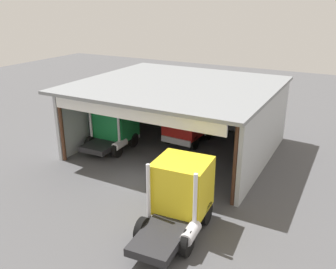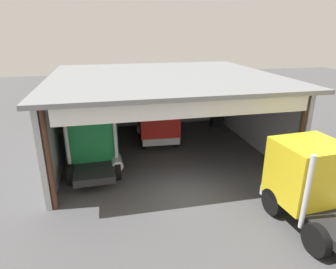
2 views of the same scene
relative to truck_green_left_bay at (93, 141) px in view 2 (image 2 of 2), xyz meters
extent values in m
plane|color=#4C4C4F|center=(4.19, -3.53, -1.70)|extent=(80.00, 80.00, 0.00)
cube|color=#ADB2B7|center=(4.19, 7.46, 0.63)|extent=(12.16, 0.24, 4.66)
cube|color=#ADB2B7|center=(-1.89, 1.97, 0.63)|extent=(0.24, 10.99, 4.66)
cube|color=#ADB2B7|center=(10.27, 1.97, 0.63)|extent=(0.24, 10.99, 4.66)
cube|color=gray|center=(4.19, 1.53, 3.06)|extent=(12.76, 11.87, 0.20)
cylinder|color=#4C2D1E|center=(-1.64, -3.38, 0.63)|extent=(0.24, 0.24, 4.66)
cylinder|color=#4C2D1E|center=(10.02, -3.38, 0.63)|extent=(0.24, 0.24, 4.66)
cube|color=white|center=(4.19, -3.88, 2.61)|extent=(10.94, 0.12, 0.90)
cube|color=#197F3D|center=(-0.03, 0.23, 0.28)|extent=(2.66, 2.40, 2.41)
cube|color=black|center=(-0.07, 1.41, 0.70)|extent=(2.20, 0.13, 0.72)
cube|color=silver|center=(-0.07, 1.44, -1.03)|extent=(2.46, 0.24, 0.44)
cube|color=#232326|center=(0.02, -1.35, -1.00)|extent=(2.04, 2.93, 0.36)
cylinder|color=silver|center=(-1.15, -1.11, 0.22)|extent=(0.18, 0.18, 2.80)
cylinder|color=silver|center=(1.18, -1.04, 0.22)|extent=(0.18, 0.18, 2.80)
cylinder|color=silver|center=(1.18, -1.01, -0.88)|extent=(0.60, 1.22, 0.56)
cylinder|color=black|center=(-1.19, 0.65, -1.18)|extent=(0.34, 1.06, 1.05)
cylinder|color=black|center=(1.10, 0.73, -1.18)|extent=(0.34, 1.06, 1.05)
cylinder|color=black|center=(-1.12, -1.38, -1.18)|extent=(0.34, 1.06, 1.05)
cylinder|color=black|center=(1.16, -1.31, -1.18)|extent=(0.34, 1.06, 1.05)
cube|color=red|center=(4.14, 2.89, 0.52)|extent=(2.61, 2.42, 2.94)
cube|color=black|center=(4.08, 1.73, 1.03)|extent=(2.11, 0.18, 0.88)
cube|color=silver|center=(4.08, 1.70, -1.05)|extent=(2.37, 0.29, 0.44)
cube|color=#232326|center=(4.24, 4.64, -1.02)|extent=(2.04, 3.28, 0.36)
cylinder|color=silver|center=(5.33, 4.12, 0.12)|extent=(0.18, 0.18, 2.64)
cylinder|color=silver|center=(3.10, 4.24, 0.12)|extent=(0.18, 0.18, 2.64)
cylinder|color=silver|center=(3.10, 4.40, -0.90)|extent=(0.63, 1.23, 0.56)
cylinder|color=black|center=(5.21, 2.38, -1.20)|extent=(0.36, 1.02, 1.01)
cylinder|color=black|center=(3.03, 2.50, -1.20)|extent=(0.36, 1.02, 1.01)
cylinder|color=black|center=(5.33, 4.58, -1.20)|extent=(0.36, 1.02, 1.01)
cylinder|color=black|center=(3.15, 4.70, -1.20)|extent=(0.36, 1.02, 1.01)
cube|color=yellow|center=(8.41, -6.12, 0.33)|extent=(2.58, 2.41, 2.44)
cube|color=black|center=(8.33, -4.98, 0.76)|extent=(2.06, 0.21, 0.73)
cube|color=silver|center=(8.33, -4.95, -0.99)|extent=(2.31, 0.32, 0.44)
cylinder|color=silver|center=(7.42, -7.46, 0.30)|extent=(0.18, 0.18, 2.86)
cylinder|color=black|center=(7.32, -5.75, -1.14)|extent=(0.38, 1.16, 1.14)
cylinder|color=black|center=(9.44, -5.59, -1.14)|extent=(0.38, 1.16, 1.14)
cylinder|color=black|center=(7.50, -8.19, -1.14)|extent=(0.38, 1.16, 1.14)
cylinder|color=gold|center=(9.42, 6.00, -1.23)|extent=(0.58, 0.58, 0.95)
cube|color=black|center=(9.35, 5.68, -1.20)|extent=(0.90, 0.60, 1.00)
camera|label=1|loc=(14.76, -19.24, 8.32)|focal=38.21mm
camera|label=2|loc=(0.81, -15.02, 5.67)|focal=31.17mm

